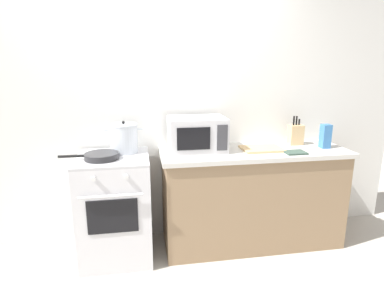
{
  "coord_description": "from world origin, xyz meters",
  "views": [
    {
      "loc": [
        -0.12,
        -2.06,
        1.67
      ],
      "look_at": [
        0.33,
        0.6,
        1.0
      ],
      "focal_mm": 30.05,
      "sensor_mm": 36.0,
      "label": 1
    }
  ],
  "objects_px": {
    "microwave": "(197,134)",
    "cutting_board": "(262,149)",
    "pasta_box": "(325,136)",
    "knife_block": "(295,134)",
    "oven_mitt": "(295,152)",
    "stove": "(116,207)",
    "stock_pot": "(124,138)",
    "frying_pan": "(101,156)"
  },
  "relations": [
    {
      "from": "stove",
      "to": "oven_mitt",
      "type": "distance_m",
      "value": 1.64
    },
    {
      "from": "knife_block",
      "to": "oven_mitt",
      "type": "bearing_deg",
      "value": -116.44
    },
    {
      "from": "microwave",
      "to": "knife_block",
      "type": "bearing_deg",
      "value": 3.64
    },
    {
      "from": "frying_pan",
      "to": "microwave",
      "type": "distance_m",
      "value": 0.84
    },
    {
      "from": "stock_pot",
      "to": "stove",
      "type": "bearing_deg",
      "value": -127.42
    },
    {
      "from": "stove",
      "to": "frying_pan",
      "type": "height_order",
      "value": "frying_pan"
    },
    {
      "from": "cutting_board",
      "to": "knife_block",
      "type": "height_order",
      "value": "knife_block"
    },
    {
      "from": "stove",
      "to": "frying_pan",
      "type": "distance_m",
      "value": 0.5
    },
    {
      "from": "stove",
      "to": "microwave",
      "type": "distance_m",
      "value": 0.96
    },
    {
      "from": "microwave",
      "to": "pasta_box",
      "type": "height_order",
      "value": "microwave"
    },
    {
      "from": "microwave",
      "to": "pasta_box",
      "type": "bearing_deg",
      "value": -5.23
    },
    {
      "from": "stock_pot",
      "to": "frying_pan",
      "type": "distance_m",
      "value": 0.28
    },
    {
      "from": "oven_mitt",
      "to": "stove",
      "type": "bearing_deg",
      "value": 174.18
    },
    {
      "from": "stove",
      "to": "pasta_box",
      "type": "relative_size",
      "value": 4.18
    },
    {
      "from": "frying_pan",
      "to": "knife_block",
      "type": "height_order",
      "value": "knife_block"
    },
    {
      "from": "stove",
      "to": "microwave",
      "type": "xyz_separation_m",
      "value": [
        0.73,
        0.08,
        0.61
      ]
    },
    {
      "from": "frying_pan",
      "to": "stock_pot",
      "type": "bearing_deg",
      "value": 45.73
    },
    {
      "from": "stock_pot",
      "to": "knife_block",
      "type": "distance_m",
      "value": 1.61
    },
    {
      "from": "stock_pot",
      "to": "knife_block",
      "type": "xyz_separation_m",
      "value": [
        1.61,
        0.01,
        -0.03
      ]
    },
    {
      "from": "pasta_box",
      "to": "microwave",
      "type": "bearing_deg",
      "value": 174.77
    },
    {
      "from": "knife_block",
      "to": "stove",
      "type": "bearing_deg",
      "value": -175.28
    },
    {
      "from": "pasta_box",
      "to": "oven_mitt",
      "type": "relative_size",
      "value": 1.22
    },
    {
      "from": "microwave",
      "to": "stove",
      "type": "bearing_deg",
      "value": -173.85
    },
    {
      "from": "knife_block",
      "to": "oven_mitt",
      "type": "relative_size",
      "value": 1.54
    },
    {
      "from": "cutting_board",
      "to": "frying_pan",
      "type": "bearing_deg",
      "value": -177.46
    },
    {
      "from": "microwave",
      "to": "cutting_board",
      "type": "bearing_deg",
      "value": -7.64
    },
    {
      "from": "stock_pot",
      "to": "pasta_box",
      "type": "xyz_separation_m",
      "value": [
        1.82,
        -0.16,
        -0.02
      ]
    },
    {
      "from": "stock_pot",
      "to": "microwave",
      "type": "distance_m",
      "value": 0.64
    },
    {
      "from": "frying_pan",
      "to": "pasta_box",
      "type": "distance_m",
      "value": 2.0
    },
    {
      "from": "frying_pan",
      "to": "microwave",
      "type": "xyz_separation_m",
      "value": [
        0.82,
        0.14,
        0.12
      ]
    },
    {
      "from": "frying_pan",
      "to": "oven_mitt",
      "type": "distance_m",
      "value": 1.65
    },
    {
      "from": "microwave",
      "to": "cutting_board",
      "type": "distance_m",
      "value": 0.6
    },
    {
      "from": "frying_pan",
      "to": "pasta_box",
      "type": "height_order",
      "value": "pasta_box"
    },
    {
      "from": "cutting_board",
      "to": "knife_block",
      "type": "xyz_separation_m",
      "value": [
        0.39,
        0.14,
        0.09
      ]
    },
    {
      "from": "stock_pot",
      "to": "oven_mitt",
      "type": "relative_size",
      "value": 1.81
    },
    {
      "from": "frying_pan",
      "to": "oven_mitt",
      "type": "xyz_separation_m",
      "value": [
        1.64,
        -0.1,
        -0.02
      ]
    },
    {
      "from": "stove",
      "to": "frying_pan",
      "type": "xyz_separation_m",
      "value": [
        -0.09,
        -0.06,
        0.48
      ]
    },
    {
      "from": "stock_pot",
      "to": "cutting_board",
      "type": "bearing_deg",
      "value": -5.88
    },
    {
      "from": "frying_pan",
      "to": "oven_mitt",
      "type": "height_order",
      "value": "frying_pan"
    },
    {
      "from": "cutting_board",
      "to": "pasta_box",
      "type": "relative_size",
      "value": 1.64
    },
    {
      "from": "knife_block",
      "to": "oven_mitt",
      "type": "xyz_separation_m",
      "value": [
        -0.15,
        -0.3,
        -0.09
      ]
    },
    {
      "from": "knife_block",
      "to": "pasta_box",
      "type": "height_order",
      "value": "knife_block"
    }
  ]
}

